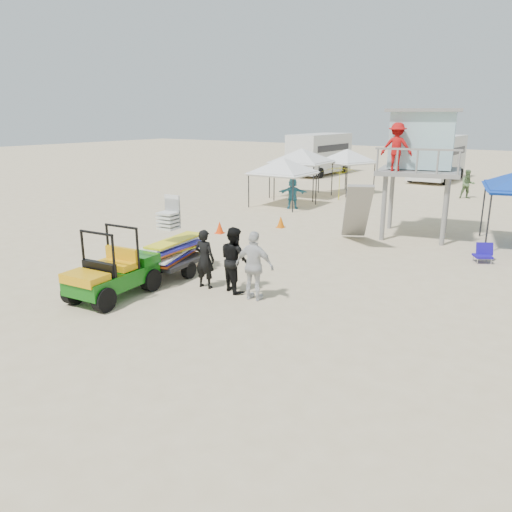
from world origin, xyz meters
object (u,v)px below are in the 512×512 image
Objects in this scene: man_left at (205,259)px; surf_trailer at (173,247)px; utility_cart at (110,266)px; lifeguard_tower at (420,145)px.

surf_trailer is at bearing -17.65° from man_left.
utility_cart is 2.54m from man_left.
utility_cart reaches higher than man_left.
surf_trailer is 1.55m from man_left.
man_left is at bearing -11.19° from surf_trailer.
lifeguard_tower reaches higher than surf_trailer.
surf_trailer is (0.00, 2.33, 0.01)m from utility_cart.
utility_cart is at bearing -110.08° from lifeguard_tower.
surf_trailer is 10.65m from lifeguard_tower.
man_left is at bearing 53.22° from utility_cart.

